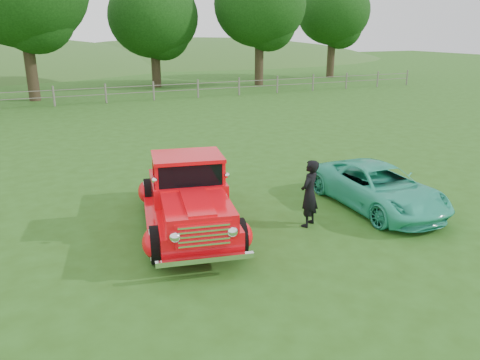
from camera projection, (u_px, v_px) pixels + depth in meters
name	position (u px, v px, depth m)	size (l,w,h in m)	color
ground	(273.00, 248.00, 9.87)	(140.00, 140.00, 0.00)	#295115
distant_hills	(32.00, 100.00, 61.33)	(116.00, 60.00, 18.00)	#285720
fence_line	(106.00, 93.00, 28.78)	(48.00, 0.12, 1.20)	#6C675B
tree_near_east	(153.00, 17.00, 35.37)	(6.80, 6.80, 8.33)	#2D2116
tree_mid_east	(260.00, 5.00, 36.45)	(7.20, 7.20, 9.44)	#2D2116
tree_far_east	(333.00, 12.00, 42.64)	(6.60, 6.60, 8.86)	#2D2116
red_pickup	(188.00, 196.00, 10.62)	(2.91, 5.22, 1.78)	black
teal_sedan	(378.00, 187.00, 11.94)	(1.85, 4.01, 1.11)	#2FBC97
man	(309.00, 193.00, 10.78)	(0.58, 0.38, 1.59)	black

